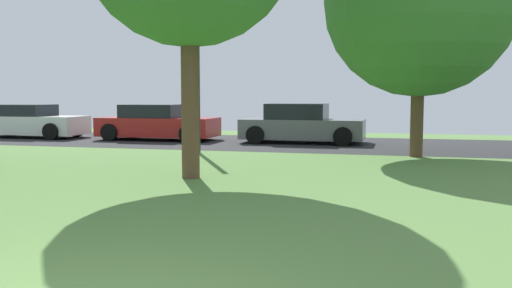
% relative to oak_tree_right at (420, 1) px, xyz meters
% --- Properties ---
extents(road_strip, '(44.00, 6.40, 0.01)m').
position_rel_oak_tree_right_xyz_m(road_strip, '(-2.77, 3.28, -4.25)').
color(road_strip, '#28282B').
rests_on(road_strip, ground_plane).
extents(oak_tree_right, '(5.21, 5.21, 6.86)m').
position_rel_oak_tree_right_xyz_m(oak_tree_right, '(0.00, 0.00, 0.00)').
color(oak_tree_right, brown).
rests_on(oak_tree_right, ground_plane).
extents(parked_car_white, '(4.55, 1.94, 1.32)m').
position_rel_oak_tree_right_xyz_m(parked_car_white, '(-14.86, 3.23, -3.63)').
color(parked_car_white, white).
rests_on(parked_car_white, ground_plane).
extents(parked_car_red, '(4.44, 2.00, 1.34)m').
position_rel_oak_tree_right_xyz_m(parked_car_red, '(-9.35, 3.42, -3.63)').
color(parked_car_red, '#B21E1E').
rests_on(parked_car_red, ground_plane).
extents(parked_car_grey, '(4.30, 2.09, 1.40)m').
position_rel_oak_tree_right_xyz_m(parked_car_grey, '(-3.84, 3.56, -3.61)').
color(parked_car_grey, slate).
rests_on(parked_car_grey, ground_plane).
extents(street_lamp_post, '(0.14, 0.14, 4.50)m').
position_rel_oak_tree_right_xyz_m(street_lamp_post, '(-6.23, -0.52, -2.00)').
color(street_lamp_post, '#2D2D33').
rests_on(street_lamp_post, ground_plane).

